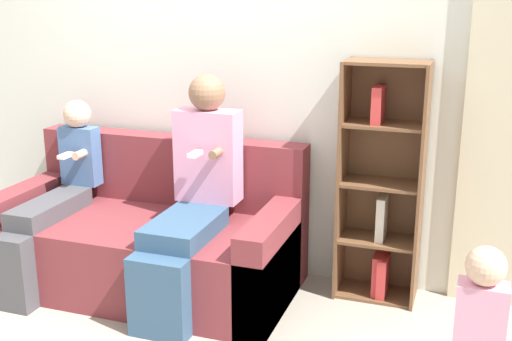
# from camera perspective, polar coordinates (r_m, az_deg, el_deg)

# --- Properties ---
(ground_plane) EXTENTS (14.00, 14.00, 0.00)m
(ground_plane) POSITION_cam_1_polar(r_m,az_deg,el_deg) (3.67, -9.67, -14.07)
(ground_plane) COLOR #9E9384
(back_wall) EXTENTS (10.00, 0.06, 2.55)m
(back_wall) POSITION_cam_1_polar(r_m,az_deg,el_deg) (4.17, -3.45, 8.40)
(back_wall) COLOR silver
(back_wall) RESTS_ON ground_plane
(couch) EXTENTS (1.83, 0.93, 0.89)m
(couch) POSITION_cam_1_polar(r_m,az_deg,el_deg) (4.10, -9.42, -6.08)
(couch) COLOR maroon
(couch) RESTS_ON ground_plane
(adult_seated) EXTENTS (0.39, 0.87, 1.33)m
(adult_seated) POSITION_cam_1_polar(r_m,az_deg,el_deg) (3.74, -5.60, -1.83)
(adult_seated) COLOR #335170
(adult_seated) RESTS_ON ground_plane
(child_seated) EXTENTS (0.25, 0.88, 1.12)m
(child_seated) POSITION_cam_1_polar(r_m,az_deg,el_deg) (4.19, -17.57, -2.23)
(child_seated) COLOR #47474C
(child_seated) RESTS_ON ground_plane
(toddler_standing) EXTENTS (0.21, 0.17, 0.78)m
(toddler_standing) POSITION_cam_1_polar(r_m,az_deg,el_deg) (3.01, 19.27, -12.80)
(toddler_standing) COLOR #47474C
(toddler_standing) RESTS_ON ground_plane
(bookshelf) EXTENTS (0.48, 0.30, 1.43)m
(bookshelf) POSITION_cam_1_polar(r_m,az_deg,el_deg) (3.87, 11.13, -1.79)
(bookshelf) COLOR brown
(bookshelf) RESTS_ON ground_plane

